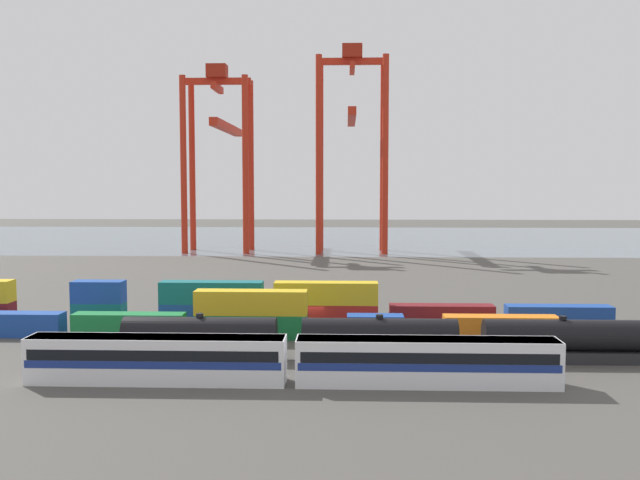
{
  "coord_description": "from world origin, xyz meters",
  "views": [
    {
      "loc": [
        3.85,
        -80.81,
        16.62
      ],
      "look_at": [
        -0.48,
        34.02,
        7.49
      ],
      "focal_mm": 39.58,
      "sensor_mm": 36.0,
      "label": 1
    }
  ],
  "objects_px": {
    "passenger_train": "(291,358)",
    "shipping_container_14": "(442,316)",
    "freight_tank_row": "(562,340)",
    "gantry_crane_west": "(220,141)",
    "shipping_container_4": "(375,327)",
    "gantry_crane_central": "(352,131)",
    "shipping_container_5": "(501,328)"
  },
  "relations": [
    {
      "from": "shipping_container_4",
      "to": "gantry_crane_central",
      "type": "relative_size",
      "value": 0.12
    },
    {
      "from": "shipping_container_5",
      "to": "passenger_train",
      "type": "bearing_deg",
      "value": -140.5
    },
    {
      "from": "gantry_crane_central",
      "to": "shipping_container_5",
      "type": "bearing_deg",
      "value": -81.32
    },
    {
      "from": "passenger_train",
      "to": "shipping_container_4",
      "type": "relative_size",
      "value": 7.32
    },
    {
      "from": "freight_tank_row",
      "to": "shipping_container_5",
      "type": "xyz_separation_m",
      "value": [
        -3.73,
        9.11,
        -0.75
      ]
    },
    {
      "from": "passenger_train",
      "to": "shipping_container_4",
      "type": "height_order",
      "value": "passenger_train"
    },
    {
      "from": "passenger_train",
      "to": "gantry_crane_west",
      "type": "height_order",
      "value": "gantry_crane_west"
    },
    {
      "from": "shipping_container_4",
      "to": "shipping_container_5",
      "type": "relative_size",
      "value": 0.5
    },
    {
      "from": "gantry_crane_central",
      "to": "gantry_crane_west",
      "type": "bearing_deg",
      "value": 178.4
    },
    {
      "from": "shipping_container_4",
      "to": "shipping_container_14",
      "type": "xyz_separation_m",
      "value": [
        8.0,
        6.76,
        0.0
      ]
    },
    {
      "from": "shipping_container_14",
      "to": "gantry_crane_west",
      "type": "bearing_deg",
      "value": 114.39
    },
    {
      "from": "shipping_container_14",
      "to": "freight_tank_row",
      "type": "bearing_deg",
      "value": -60.17
    },
    {
      "from": "shipping_container_4",
      "to": "shipping_container_14",
      "type": "relative_size",
      "value": 0.5
    },
    {
      "from": "passenger_train",
      "to": "gantry_crane_west",
      "type": "relative_size",
      "value": 0.97
    },
    {
      "from": "passenger_train",
      "to": "shipping_container_5",
      "type": "xyz_separation_m",
      "value": [
        21.08,
        17.38,
        -0.84
      ]
    },
    {
      "from": "shipping_container_14",
      "to": "gantry_crane_west",
      "type": "height_order",
      "value": "gantry_crane_west"
    },
    {
      "from": "shipping_container_4",
      "to": "shipping_container_5",
      "type": "bearing_deg",
      "value": 0.0
    },
    {
      "from": "shipping_container_14",
      "to": "gantry_crane_west",
      "type": "relative_size",
      "value": 0.27
    },
    {
      "from": "passenger_train",
      "to": "shipping_container_5",
      "type": "height_order",
      "value": "passenger_train"
    },
    {
      "from": "passenger_train",
      "to": "gantry_crane_west",
      "type": "xyz_separation_m",
      "value": [
        -26.9,
        118.11,
        25.22
      ]
    },
    {
      "from": "gantry_crane_central",
      "to": "shipping_container_4",
      "type": "bearing_deg",
      "value": -88.93
    },
    {
      "from": "shipping_container_4",
      "to": "gantry_crane_central",
      "type": "xyz_separation_m",
      "value": [
        -1.87,
        99.82,
        28.3
      ]
    },
    {
      "from": "freight_tank_row",
      "to": "shipping_container_5",
      "type": "relative_size",
      "value": 6.85
    },
    {
      "from": "shipping_container_14",
      "to": "passenger_train",
      "type": "bearing_deg",
      "value": -123.05
    },
    {
      "from": "gantry_crane_west",
      "to": "passenger_train",
      "type": "bearing_deg",
      "value": -77.17
    },
    {
      "from": "passenger_train",
      "to": "shipping_container_14",
      "type": "xyz_separation_m",
      "value": [
        15.71,
        24.13,
        -0.84
      ]
    },
    {
      "from": "shipping_container_5",
      "to": "shipping_container_14",
      "type": "bearing_deg",
      "value": 128.48
    },
    {
      "from": "gantry_crane_west",
      "to": "gantry_crane_central",
      "type": "relative_size",
      "value": 0.91
    },
    {
      "from": "gantry_crane_west",
      "to": "gantry_crane_central",
      "type": "distance_m",
      "value": 32.82
    },
    {
      "from": "passenger_train",
      "to": "shipping_container_14",
      "type": "height_order",
      "value": "passenger_train"
    },
    {
      "from": "freight_tank_row",
      "to": "shipping_container_14",
      "type": "height_order",
      "value": "freight_tank_row"
    },
    {
      "from": "freight_tank_row",
      "to": "shipping_container_5",
      "type": "height_order",
      "value": "freight_tank_row"
    }
  ]
}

